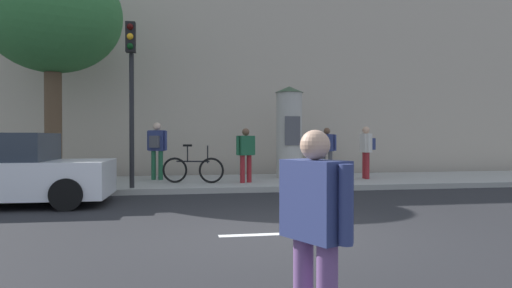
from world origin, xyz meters
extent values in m
plane|color=#232326|center=(0.00, 0.00, 0.00)|extent=(80.00, 80.00, 0.00)
cube|color=#9E9B93|center=(0.00, 7.00, 0.07)|extent=(36.00, 4.00, 0.15)
cube|color=silver|center=(0.00, 0.00, 0.00)|extent=(1.80, 0.16, 0.01)
cube|color=#B7A893|center=(0.00, 12.00, 4.33)|extent=(36.00, 5.00, 8.66)
cylinder|color=black|center=(-2.63, 5.35, 1.86)|extent=(0.12, 0.12, 3.41)
cube|color=black|center=(-2.63, 5.17, 3.94)|extent=(0.24, 0.24, 0.75)
sphere|color=#390605|center=(-2.63, 5.04, 4.17)|extent=(0.16, 0.16, 0.16)
sphere|color=#F2A519|center=(-2.63, 5.04, 3.93)|extent=(0.16, 0.16, 0.16)
sphere|color=#07330F|center=(-2.63, 5.04, 3.69)|extent=(0.16, 0.16, 0.16)
cylinder|color=#B2ADA3|center=(2.04, 7.51, 1.51)|extent=(0.82, 0.82, 2.72)
cone|color=#334C33|center=(2.04, 7.51, 2.97)|extent=(0.90, 0.90, 0.20)
cube|color=#4C4C51|center=(2.04, 7.09, 1.64)|extent=(0.49, 0.02, 0.90)
cylinder|color=brown|center=(-4.91, 6.93, 1.70)|extent=(0.46, 0.46, 3.10)
ellipsoid|color=#337238|center=(-4.91, 6.93, 4.87)|extent=(3.79, 3.79, 3.22)
cube|color=navy|center=(-0.58, -3.60, 1.01)|extent=(0.42, 0.53, 0.53)
cylinder|color=navy|center=(-0.70, -3.35, 1.01)|extent=(0.09, 0.09, 0.50)
cylinder|color=navy|center=(-0.46, -3.85, 1.01)|extent=(0.09, 0.09, 0.50)
sphere|color=tan|center=(-0.58, -3.60, 1.38)|extent=(0.20, 0.20, 0.20)
cylinder|color=maroon|center=(4.30, 6.62, 0.56)|extent=(0.14, 0.14, 0.82)
cylinder|color=maroon|center=(4.31, 6.85, 0.56)|extent=(0.14, 0.14, 0.82)
cube|color=silver|center=(4.31, 6.74, 1.26)|extent=(0.27, 0.47, 0.58)
cylinder|color=silver|center=(4.29, 6.46, 1.26)|extent=(0.09, 0.09, 0.55)
cylinder|color=silver|center=(4.32, 7.01, 1.26)|extent=(0.09, 0.09, 0.55)
sphere|color=tan|center=(4.31, 6.74, 1.67)|extent=(0.22, 0.22, 0.22)
cube|color=navy|center=(4.49, 6.73, 1.24)|extent=(0.18, 0.29, 0.36)
cylinder|color=#4C4C51|center=(3.67, 8.23, 0.56)|extent=(0.14, 0.14, 0.82)
cylinder|color=#4C4C51|center=(3.46, 8.32, 0.56)|extent=(0.14, 0.14, 0.82)
cube|color=navy|center=(3.56, 8.28, 1.26)|extent=(0.52, 0.41, 0.58)
cylinder|color=navy|center=(3.81, 8.16, 1.26)|extent=(0.09, 0.09, 0.55)
cylinder|color=navy|center=(3.31, 8.39, 1.26)|extent=(0.09, 0.09, 0.55)
sphere|color=brown|center=(3.56, 8.28, 1.66)|extent=(0.22, 0.22, 0.22)
cube|color=navy|center=(3.64, 8.44, 1.23)|extent=(0.32, 0.26, 0.36)
cylinder|color=#1E5938|center=(-1.99, 7.46, 0.59)|extent=(0.14, 0.14, 0.88)
cylinder|color=#1E5938|center=(-2.20, 7.54, 0.59)|extent=(0.14, 0.14, 0.88)
cube|color=navy|center=(-2.09, 7.50, 1.34)|extent=(0.52, 0.39, 0.62)
cylinder|color=navy|center=(-1.84, 7.40, 1.34)|extent=(0.09, 0.09, 0.59)
cylinder|color=navy|center=(-2.35, 7.60, 1.34)|extent=(0.09, 0.09, 0.59)
sphere|color=beige|center=(-2.09, 7.50, 1.77)|extent=(0.24, 0.24, 0.24)
cube|color=#4C4C51|center=(-2.16, 7.33, 1.31)|extent=(0.32, 0.25, 0.36)
cylinder|color=maroon|center=(0.33, 6.12, 0.54)|extent=(0.14, 0.14, 0.78)
cylinder|color=maroon|center=(0.54, 6.22, 0.54)|extent=(0.14, 0.14, 0.78)
cube|color=#1E5938|center=(0.43, 6.17, 1.21)|extent=(0.52, 0.41, 0.55)
cylinder|color=#1E5938|center=(0.19, 6.05, 1.21)|extent=(0.09, 0.09, 0.53)
cylinder|color=#1E5938|center=(0.68, 6.29, 1.21)|extent=(0.09, 0.09, 0.53)
sphere|color=brown|center=(0.43, 6.17, 1.59)|extent=(0.21, 0.21, 0.21)
cube|color=navy|center=(0.36, 6.33, 1.18)|extent=(0.32, 0.27, 0.36)
torus|color=black|center=(-1.56, 6.47, 0.51)|extent=(0.71, 0.25, 0.72)
torus|color=black|center=(-0.54, 6.18, 0.51)|extent=(0.71, 0.25, 0.72)
cylinder|color=black|center=(-1.05, 6.32, 0.76)|extent=(0.92, 0.29, 0.04)
cylinder|color=black|center=(-1.20, 6.37, 0.96)|extent=(0.04, 0.04, 0.45)
cylinder|color=black|center=(-0.65, 6.21, 0.96)|extent=(0.04, 0.04, 0.50)
cube|color=black|center=(-1.20, 6.37, 1.21)|extent=(0.26, 0.16, 0.06)
cylinder|color=black|center=(-3.62, 2.80, 0.32)|extent=(0.64, 0.23, 0.64)
cylinder|color=black|center=(-3.58, 4.53, 0.32)|extent=(0.64, 0.23, 0.64)
camera|label=1|loc=(-1.49, -6.49, 1.43)|focal=31.65mm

